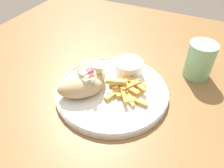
# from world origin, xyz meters

# --- Properties ---
(table) EXTENTS (1.18, 1.18, 0.72)m
(table) POSITION_xyz_m (0.00, 0.00, 0.64)
(table) COLOR brown
(table) RESTS_ON ground_plane
(plate) EXTENTS (0.31, 0.31, 0.02)m
(plate) POSITION_xyz_m (0.02, -0.03, 0.73)
(plate) COLOR white
(plate) RESTS_ON table
(pita_sandwich_near) EXTENTS (0.13, 0.13, 0.07)m
(pita_sandwich_near) POSITION_xyz_m (-0.04, -0.09, 0.76)
(pita_sandwich_near) COLOR tan
(pita_sandwich_near) RESTS_ON plate
(pita_sandwich_far) EXTENTS (0.14, 0.15, 0.06)m
(pita_sandwich_far) POSITION_xyz_m (-0.05, -0.02, 0.76)
(pita_sandwich_far) COLOR tan
(pita_sandwich_far) RESTS_ON plate
(fries_pile) EXTENTS (0.13, 0.11, 0.04)m
(fries_pile) POSITION_xyz_m (0.06, -0.03, 0.74)
(fries_pile) COLOR gold
(fries_pile) RESTS_ON plate
(sauce_ramekin) EXTENTS (0.09, 0.09, 0.04)m
(sauce_ramekin) POSITION_xyz_m (0.04, 0.06, 0.76)
(sauce_ramekin) COLOR white
(sauce_ramekin) RESTS_ON plate
(water_glass) EXTENTS (0.08, 0.08, 0.11)m
(water_glass) POSITION_xyz_m (0.22, 0.15, 0.77)
(water_glass) COLOR #8CCC93
(water_glass) RESTS_ON table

